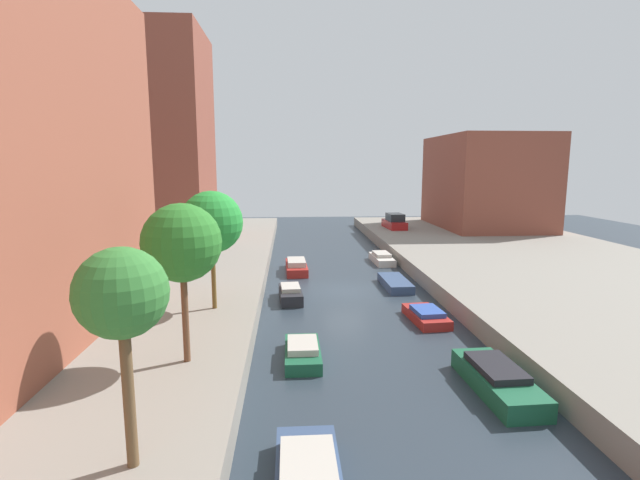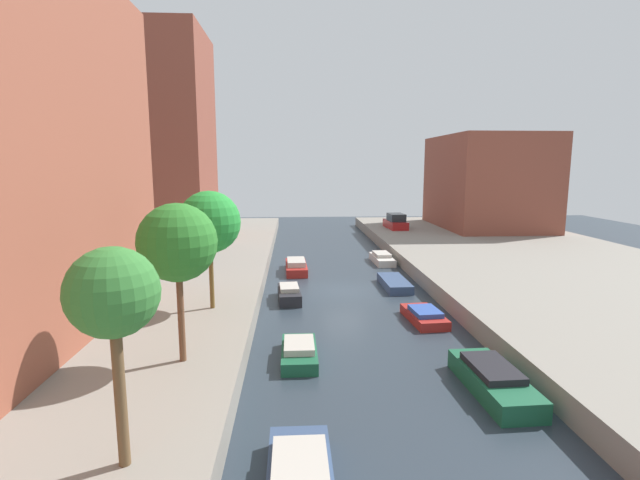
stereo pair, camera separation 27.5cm
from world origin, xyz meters
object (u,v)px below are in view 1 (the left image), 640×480
Objects in this scene: street_tree_1 at (182,243)px; moored_boat_right_3 at (395,283)px; apartment_tower_far at (152,136)px; moored_boat_left_2 at (291,294)px; low_block_right at (485,182)px; moored_boat_left_1 at (303,352)px; street_tree_0 at (122,296)px; moored_boat_left_3 at (296,266)px; moored_boat_right_4 at (382,258)px; moored_boat_right_2 at (426,315)px; street_tree_2 at (212,222)px; parked_car at (395,222)px; moored_boat_right_1 at (497,380)px; moored_boat_left_0 at (308,473)px.

moored_boat_right_3 is at bearing 51.51° from street_tree_1.
apartment_tower_far reaches higher than moored_boat_left_2.
low_block_right is at bearing 53.87° from street_tree_1.
street_tree_1 is 6.65m from moored_boat_left_1.
street_tree_0 is 1.26× the size of moored_boat_right_3.
moored_boat_left_3 reaches higher than moored_boat_left_2.
moored_boat_left_3 is 7.42m from moored_boat_right_4.
moored_boat_right_2 is at bearing -31.28° from moored_boat_left_2.
moored_boat_left_3 is (4.07, 11.67, -4.70)m from street_tree_2.
low_block_right reaches higher than moored_boat_left_3.
street_tree_0 reaches higher than moored_boat_left_3.
apartment_tower_far reaches higher than low_block_right.
parked_car is 21.06m from moored_boat_right_3.
moored_boat_right_1 is 21.45m from moored_boat_right_4.
moored_boat_left_1 is at bearing 155.07° from moored_boat_right_1.
moored_boat_left_2 is (-0.36, 15.79, 0.05)m from moored_boat_left_0.
street_tree_0 is 1.48× the size of moored_boat_left_0.
street_tree_2 is (8.98, -23.30, -5.25)m from apartment_tower_far.
moored_boat_right_4 is (10.95, 20.50, -4.79)m from street_tree_1.
moored_boat_right_2 is at bearing -99.50° from parked_car.
street_tree_2 is 11.42m from moored_boat_right_2.
moored_boat_right_2 is at bearing 1.73° from street_tree_2.
moored_boat_left_1 is at bearing 89.31° from moored_boat_left_0.
moored_boat_left_0 is at bearing -105.12° from moored_boat_right_4.
street_tree_2 reaches higher than moored_boat_right_1.
street_tree_0 is 17.18m from moored_boat_left_2.
apartment_tower_far reaches higher than moored_boat_right_1.
moored_boat_left_2 is 0.83× the size of moored_boat_right_4.
moored_boat_left_0 is 23.04m from moored_boat_left_3.
street_tree_0 is at bearing -75.62° from apartment_tower_far.
parked_car is (14.89, 33.46, -3.47)m from street_tree_1.
moored_boat_left_1 is at bearing -86.91° from moored_boat_left_2.
street_tree_1 is at bearing -102.93° from moored_boat_left_3.
street_tree_2 is 7.40m from moored_boat_left_2.
parked_car is 1.30× the size of moored_boat_left_0.
moored_boat_left_2 is (3.61, 16.16, -4.58)m from street_tree_0.
parked_car is 1.10× the size of moored_boat_right_3.
apartment_tower_far is at bearing 130.08° from moored_boat_right_2.
parked_car is at bearing 73.07° from moored_boat_right_4.
street_tree_2 reaches higher than moored_boat_left_2.
parked_car is (-10.13, -0.81, -4.27)m from low_block_right.
moored_boat_left_0 is 0.77× the size of moored_boat_left_3.
parked_car is 13.61m from moored_boat_right_4.
moored_boat_right_2 reaches higher than moored_boat_right_3.
moored_boat_right_1 is (-4.21, -34.41, -1.26)m from parked_car.
street_tree_2 is 7.40m from moored_boat_left_1.
moored_boat_left_2 is 0.73× the size of moored_boat_right_1.
moored_boat_left_2 is at bearing -116.14° from parked_car.
street_tree_2 is 18.74m from moored_boat_right_4.
apartment_tower_far is 20.11m from moored_boat_left_3.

